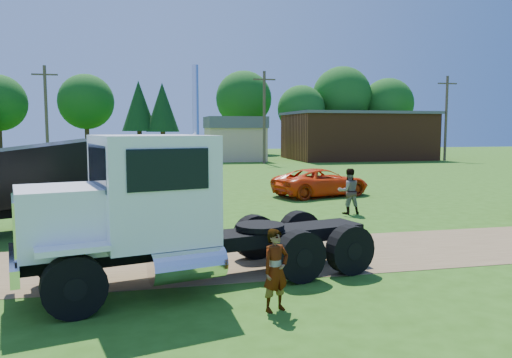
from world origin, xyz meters
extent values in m
plane|color=#2C5713|center=(0.00, 0.00, 0.00)|extent=(140.00, 140.00, 0.00)
cube|color=brown|center=(0.00, 0.00, 0.01)|extent=(120.00, 4.20, 0.01)
cube|color=black|center=(-4.21, -1.60, 0.85)|extent=(8.01, 2.89, 0.32)
cylinder|color=black|center=(-6.95, -3.45, 0.59)|extent=(1.23, 0.64, 1.17)
cylinder|color=black|center=(-6.95, -3.45, 0.59)|extent=(0.49, 0.48, 0.41)
cylinder|color=black|center=(-7.49, -1.23, 0.59)|extent=(1.23, 0.64, 1.17)
cylinder|color=black|center=(-7.49, -1.23, 0.59)|extent=(0.49, 0.48, 0.41)
cylinder|color=black|center=(-2.28, -2.30, 0.59)|extent=(1.23, 0.64, 1.17)
cylinder|color=black|center=(-2.28, -2.30, 0.59)|extent=(0.49, 0.48, 0.41)
cylinder|color=black|center=(-2.83, -0.09, 0.59)|extent=(1.23, 0.64, 1.17)
cylinder|color=black|center=(-2.83, -0.09, 0.59)|extent=(0.49, 0.48, 0.41)
cylinder|color=black|center=(-0.94, -1.97, 0.59)|extent=(1.23, 0.64, 1.17)
cylinder|color=black|center=(-0.94, -1.97, 0.59)|extent=(0.49, 0.48, 0.41)
cylinder|color=black|center=(-1.48, 0.24, 0.59)|extent=(1.23, 0.64, 1.17)
cylinder|color=black|center=(-1.48, 0.24, 0.59)|extent=(0.49, 0.48, 0.41)
cube|color=white|center=(-7.17, -2.33, 1.65)|extent=(2.30, 2.22, 1.28)
cube|color=silver|center=(-8.10, -2.56, 1.60)|extent=(0.46, 1.57, 1.07)
cube|color=silver|center=(-8.15, -2.57, 0.85)|extent=(0.74, 2.42, 0.32)
cube|color=white|center=(-5.51, -1.92, 2.19)|extent=(2.79, 3.02, 2.24)
cube|color=black|center=(-6.58, -2.18, 2.67)|extent=(0.56, 2.09, 0.91)
cube|color=black|center=(-5.20, -3.18, 2.67)|extent=(1.56, 0.42, 0.80)
cube|color=black|center=(-5.82, -0.67, 2.67)|extent=(1.56, 0.42, 0.80)
cube|color=white|center=(-6.95, -3.45, 1.28)|extent=(1.36, 0.77, 0.11)
cube|color=white|center=(-7.49, -1.23, 1.28)|extent=(1.36, 0.77, 0.11)
cylinder|color=silver|center=(-4.85, -3.02, 0.75)|extent=(1.60, 0.98, 0.64)
cylinder|color=silver|center=(-4.46, -1.06, 2.45)|extent=(0.18, 0.18, 4.91)
cylinder|color=black|center=(-2.97, -1.30, 1.10)|extent=(1.42, 1.42, 0.13)
cylinder|color=black|center=(-8.79, 4.31, 0.49)|extent=(1.02, 0.69, 0.98)
cylinder|color=black|center=(-8.79, 4.31, 0.49)|extent=(0.45, 0.44, 0.34)
cylinder|color=black|center=(-9.57, 6.01, 0.49)|extent=(1.02, 0.69, 0.98)
cylinder|color=black|center=(-9.57, 6.01, 0.49)|extent=(0.45, 0.44, 0.34)
cylinder|color=black|center=(-7.74, 4.79, 0.49)|extent=(1.02, 0.69, 0.98)
cylinder|color=black|center=(-7.74, 4.79, 0.49)|extent=(0.45, 0.44, 0.34)
cylinder|color=black|center=(-8.52, 6.49, 0.49)|extent=(1.02, 0.69, 0.98)
cylinder|color=black|center=(-8.52, 6.49, 0.49)|extent=(0.45, 0.44, 0.34)
cube|color=black|center=(-9.02, 5.23, 2.00)|extent=(4.43, 3.56, 2.16)
imported|color=red|center=(3.22, 11.27, 0.71)|extent=(5.52, 3.63, 1.41)
imported|color=#999999|center=(-3.28, -3.90, 0.79)|extent=(0.68, 0.57, 1.57)
imported|color=#999999|center=(2.41, 5.89, 0.92)|extent=(0.94, 0.75, 1.85)
cube|color=brown|center=(18.00, 40.00, 2.50)|extent=(15.00, 10.00, 5.00)
cube|color=#545459|center=(18.00, 40.00, 5.15)|extent=(15.40, 10.40, 0.30)
cube|color=tan|center=(4.00, 40.00, 1.80)|extent=(6.00, 5.00, 3.60)
cube|color=#545459|center=(4.00, 40.00, 4.10)|extent=(6.20, 5.40, 1.20)
cylinder|color=#4E392C|center=(-14.00, 35.00, 4.50)|extent=(0.28, 0.28, 9.00)
cube|color=#4E392C|center=(-14.00, 35.00, 8.20)|extent=(2.20, 0.14, 0.14)
cylinder|color=#4E392C|center=(6.00, 35.00, 4.50)|extent=(0.28, 0.28, 9.00)
cube|color=#4E392C|center=(6.00, 35.00, 8.20)|extent=(2.20, 0.14, 0.14)
cylinder|color=#4E392C|center=(26.00, 35.00, 4.50)|extent=(0.28, 0.28, 9.00)
cube|color=#4E392C|center=(26.00, 35.00, 8.20)|extent=(2.20, 0.14, 0.14)
cylinder|color=#342015|center=(-21.75, 49.92, 1.72)|extent=(0.56, 0.56, 3.43)
cylinder|color=#342015|center=(-12.49, 53.38, 1.83)|extent=(0.56, 0.56, 3.65)
sphere|color=#104011|center=(-12.49, 53.38, 6.78)|extent=(6.89, 6.89, 6.89)
cylinder|color=#342015|center=(-3.31, 47.51, 1.55)|extent=(0.56, 0.56, 3.11)
cone|color=black|center=(-3.31, 47.51, 5.94)|extent=(3.90, 3.90, 5.77)
cylinder|color=#342015|center=(7.80, 54.14, 2.00)|extent=(0.56, 0.56, 4.01)
sphere|color=#104011|center=(7.80, 54.14, 7.44)|extent=(7.56, 7.56, 7.56)
cylinder|color=#342015|center=(14.08, 48.28, 1.59)|extent=(0.56, 0.56, 3.19)
sphere|color=#104011|center=(14.08, 48.28, 5.92)|extent=(6.01, 6.01, 6.01)
cylinder|color=#342015|center=(26.35, 48.82, 1.81)|extent=(0.56, 0.56, 3.62)
sphere|color=#104011|center=(26.35, 48.82, 6.72)|extent=(6.82, 6.82, 6.82)
cylinder|color=#342015|center=(-6.03, 48.15, 1.59)|extent=(0.56, 0.56, 3.19)
cone|color=black|center=(-6.03, 48.15, 6.10)|extent=(4.01, 4.01, 5.92)
cylinder|color=#342015|center=(20.22, 49.84, 2.07)|extent=(0.56, 0.56, 4.15)
sphere|color=#104011|center=(20.22, 49.84, 7.70)|extent=(7.82, 7.82, 7.82)
camera|label=1|loc=(-5.67, -12.76, 3.45)|focal=35.00mm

